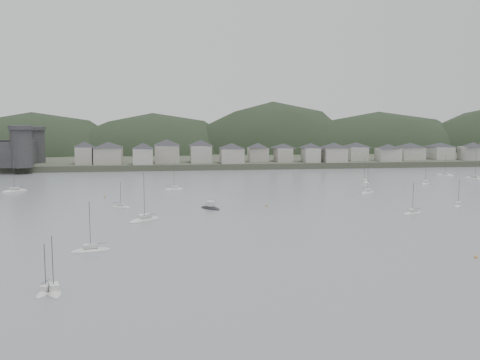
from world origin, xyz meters
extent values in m
plane|color=slate|center=(0.00, 0.00, 0.00)|extent=(900.00, 900.00, 0.00)
cube|color=#383D2D|center=(0.00, 295.00, 1.50)|extent=(900.00, 250.00, 3.00)
ellipsoid|color=black|center=(-110.87, 271.94, -10.14)|extent=(138.98, 92.48, 81.13)
ellipsoid|color=black|center=(-32.30, 272.87, -9.97)|extent=(132.08, 90.41, 79.74)
ellipsoid|color=black|center=(50.65, 272.93, -12.68)|extent=(133.88, 88.37, 101.41)
ellipsoid|color=black|center=(125.95, 267.91, -10.32)|extent=(165.81, 81.78, 82.55)
cylinder|color=#2E2E30|center=(-92.00, 166.00, 12.00)|extent=(10.00, 10.00, 18.00)
cylinder|color=#2E2E30|center=(-92.00, 194.00, 11.50)|extent=(10.00, 10.00, 17.00)
cube|color=#2E2E30|center=(-92.00, 180.00, 9.00)|extent=(3.50, 30.00, 12.00)
cube|color=gray|center=(-65.00, 181.96, 7.29)|extent=(8.34, 12.91, 8.59)
pyramid|color=#2A2A30|center=(-65.00, 181.96, 13.09)|extent=(15.78, 15.78, 3.01)
cube|color=gray|center=(-53.32, 181.32, 7.18)|extent=(13.68, 13.35, 8.36)
pyramid|color=#2A2A30|center=(-53.32, 181.32, 12.82)|extent=(20.07, 20.07, 2.93)
cube|color=#9B9992|center=(-35.57, 176.02, 7.04)|extent=(9.78, 10.20, 8.08)
pyramid|color=#2A2A30|center=(-35.57, 176.02, 12.49)|extent=(14.83, 14.83, 2.83)
cube|color=gray|center=(-23.51, 185.65, 7.55)|extent=(12.59, 13.33, 9.09)
pyramid|color=#2A2A30|center=(-23.51, 185.65, 13.68)|extent=(19.24, 19.24, 3.18)
cube|color=#9B9992|center=(-5.75, 184.10, 7.43)|extent=(10.74, 12.17, 8.87)
pyramid|color=#2A2A30|center=(-5.75, 184.10, 13.42)|extent=(17.01, 17.01, 3.10)
cube|color=gray|center=(9.92, 177.53, 6.85)|extent=(11.63, 12.09, 7.69)
pyramid|color=#2A2A30|center=(9.92, 177.53, 12.04)|extent=(17.61, 17.61, 2.69)
cube|color=gray|center=(25.25, 186.19, 6.72)|extent=(10.37, 9.35, 7.44)
pyramid|color=#2A2A30|center=(25.25, 186.19, 11.74)|extent=(14.65, 14.65, 2.60)
cube|color=gray|center=(38.63, 183.79, 6.61)|extent=(8.24, 12.20, 7.22)
pyramid|color=#2A2A30|center=(38.63, 183.79, 11.48)|extent=(15.17, 15.17, 2.53)
cube|color=#9B9992|center=(52.50, 178.55, 6.73)|extent=(8.06, 10.91, 7.46)
pyramid|color=#2A2A30|center=(52.50, 178.55, 11.77)|extent=(14.08, 14.08, 2.61)
cube|color=gray|center=(64.81, 177.06, 6.83)|extent=(11.73, 11.78, 7.66)
pyramid|color=#2A2A30|center=(64.81, 177.06, 12.00)|extent=(17.46, 17.46, 2.68)
cube|color=#9B9992|center=(80.64, 186.91, 6.67)|extent=(10.19, 13.02, 7.33)
pyramid|color=#2A2A30|center=(80.64, 186.91, 11.62)|extent=(17.23, 17.23, 2.57)
cube|color=#9B9992|center=(95.55, 178.06, 6.44)|extent=(11.70, 9.81, 6.88)
pyramid|color=#2A2A30|center=(95.55, 178.06, 11.08)|extent=(15.97, 15.97, 2.41)
cube|color=#9B9992|center=(112.40, 186.91, 6.50)|extent=(12.83, 12.48, 7.00)
pyramid|color=#2A2A30|center=(112.40, 186.91, 11.22)|extent=(18.79, 18.79, 2.45)
cube|color=#9B9992|center=(130.73, 187.42, 6.48)|extent=(11.07, 13.50, 6.97)
pyramid|color=#2A2A30|center=(130.73, 187.42, 11.19)|extent=(18.25, 18.25, 2.44)
cube|color=#9B9992|center=(146.02, 179.72, 6.67)|extent=(13.75, 9.12, 7.34)
pyramid|color=#2A2A30|center=(146.02, 179.72, 11.62)|extent=(16.97, 16.97, 2.57)
ellipsoid|color=beige|center=(46.62, 79.97, 0.05)|extent=(7.88, 7.13, 1.62)
cube|color=silver|center=(46.62, 79.97, 1.16)|extent=(3.31, 3.17, 0.70)
cylinder|color=#3F3F42|center=(46.62, 79.97, 5.25)|extent=(0.12, 0.12, 10.10)
cylinder|color=#3F3F42|center=(45.50, 80.89, 1.71)|extent=(2.87, 2.39, 0.10)
ellipsoid|color=beige|center=(-42.34, -20.00, 0.05)|extent=(4.31, 7.35, 1.40)
cube|color=silver|center=(-42.34, -20.00, 1.05)|extent=(2.23, 2.81, 0.70)
cylinder|color=#3F3F42|center=(-42.34, -20.00, 4.58)|extent=(0.12, 0.12, 8.75)
cylinder|color=#3F3F42|center=(-42.73, -21.20, 1.60)|extent=(1.07, 3.03, 0.10)
ellipsoid|color=beige|center=(-38.13, 60.05, 0.05)|extent=(6.21, 3.64, 1.18)
cube|color=silver|center=(-38.13, 60.05, 0.94)|extent=(2.37, 1.88, 0.70)
cylinder|color=#3F3F42|center=(-38.13, 60.05, 3.90)|extent=(0.12, 0.12, 7.39)
cylinder|color=#3F3F42|center=(-39.14, 59.71, 1.49)|extent=(2.56, 0.93, 0.10)
ellipsoid|color=beige|center=(56.54, 109.69, 0.05)|extent=(3.00, 8.05, 1.58)
cube|color=silver|center=(56.54, 109.69, 1.14)|extent=(1.90, 2.87, 0.70)
cylinder|color=#3F3F42|center=(56.54, 109.69, 5.14)|extent=(0.12, 0.12, 9.88)
cylinder|color=#3F3F42|center=(56.63, 111.11, 1.69)|extent=(0.32, 3.56, 0.10)
ellipsoid|color=beige|center=(-40.07, 5.93, 0.05)|extent=(8.43, 4.48, 1.61)
cube|color=silver|center=(-40.07, 5.93, 1.15)|extent=(3.17, 2.41, 0.70)
cylinder|color=#3F3F42|center=(-40.07, 5.93, 5.23)|extent=(0.12, 0.12, 10.06)
cylinder|color=#3F3F42|center=(-38.66, 5.58, 1.70)|extent=(3.53, 0.99, 0.10)
ellipsoid|color=beige|center=(103.65, 131.14, 0.05)|extent=(7.60, 6.09, 1.50)
cube|color=silver|center=(103.65, 131.14, 1.10)|extent=(3.10, 2.81, 0.70)
cylinder|color=#3F3F42|center=(103.65, 131.14, 4.89)|extent=(0.12, 0.12, 9.38)
cylinder|color=#3F3F42|center=(102.52, 130.41, 1.65)|extent=(2.89, 1.92, 0.10)
ellipsoid|color=beige|center=(63.29, 48.30, 0.05)|extent=(5.71, 6.19, 1.28)
cube|color=silver|center=(63.29, 48.30, 0.99)|extent=(2.52, 2.62, 0.70)
cylinder|color=#3F3F42|center=(63.29, 48.30, 4.20)|extent=(0.12, 0.12, 7.99)
cylinder|color=#3F3F42|center=(64.04, 47.42, 1.54)|extent=(1.95, 2.25, 0.10)
ellipsoid|color=beige|center=(79.34, 101.73, 0.05)|extent=(7.01, 7.73, 1.59)
cube|color=silver|center=(79.34, 101.73, 1.14)|extent=(3.11, 3.25, 0.70)
cylinder|color=#3F3F42|center=(79.34, 101.73, 5.16)|extent=(0.12, 0.12, 9.91)
cylinder|color=#3F3F42|center=(78.43, 102.83, 1.69)|extent=(2.35, 2.81, 0.10)
ellipsoid|color=beige|center=(-21.53, 98.57, 0.05)|extent=(7.45, 3.72, 1.43)
cube|color=silver|center=(-21.53, 98.57, 1.06)|extent=(2.77, 2.06, 0.70)
cylinder|color=#3F3F42|center=(-21.53, 98.57, 4.66)|extent=(0.12, 0.12, 8.92)
cylinder|color=#3F3F42|center=(-22.78, 98.84, 1.61)|extent=(3.16, 0.77, 0.10)
ellipsoid|color=beige|center=(-30.37, 37.69, 0.05)|extent=(9.61, 8.81, 1.98)
cube|color=silver|center=(-30.37, 37.69, 1.34)|extent=(4.05, 3.90, 0.70)
cylinder|color=#3F3F42|center=(-30.37, 37.69, 6.39)|extent=(0.12, 0.12, 12.38)
cylinder|color=#3F3F42|center=(-29.01, 36.54, 1.89)|extent=(3.47, 2.95, 0.10)
ellipsoid|color=beige|center=(109.08, 115.42, 0.05)|extent=(7.22, 10.00, 1.93)
cube|color=silver|center=(109.08, 115.42, 1.32)|extent=(3.45, 3.98, 0.70)
cylinder|color=#3F3F42|center=(109.08, 115.42, 6.24)|extent=(0.12, 0.12, 12.08)
cylinder|color=#3F3F42|center=(108.27, 113.88, 1.87)|extent=(2.10, 3.90, 0.10)
ellipsoid|color=beige|center=(-79.04, 100.95, 0.05)|extent=(9.29, 7.36, 1.83)
cube|color=silver|center=(-79.04, 100.95, 1.26)|extent=(3.78, 3.41, 0.70)
cylinder|color=#3F3F42|center=(-79.04, 100.95, 5.91)|extent=(0.12, 0.12, 11.42)
cylinder|color=#3F3F42|center=(-77.65, 100.07, 1.81)|extent=(3.53, 2.28, 0.10)
ellipsoid|color=beige|center=(43.71, 37.93, 0.05)|extent=(7.21, 4.44, 1.37)
cube|color=silver|center=(43.71, 37.93, 1.04)|extent=(2.78, 2.25, 0.70)
cylinder|color=#3F3F42|center=(43.71, 37.93, 4.49)|extent=(0.12, 0.12, 8.59)
cylinder|color=#3F3F42|center=(44.87, 37.50, 1.59)|extent=(2.93, 1.16, 0.10)
ellipsoid|color=beige|center=(-43.49, -20.00, 0.05)|extent=(3.31, 6.29, 1.20)
cube|color=silver|center=(-43.49, -20.00, 0.95)|extent=(1.79, 2.36, 0.70)
cylinder|color=#3F3F42|center=(-43.49, -20.00, 3.95)|extent=(0.12, 0.12, 7.51)
cylinder|color=#3F3F42|center=(-43.75, -18.95, 1.50)|extent=(0.75, 2.65, 0.10)
ellipsoid|color=black|center=(-11.76, 54.25, 0.05)|extent=(6.81, 7.86, 1.70)
cube|color=silver|center=(-11.76, 54.25, 1.55)|extent=(3.11, 3.15, 1.40)
cylinder|color=#3F3F42|center=(-11.76, 54.25, 2.45)|extent=(0.10, 0.10, 1.20)
sphere|color=#C18240|center=(-45.09, 81.37, 0.15)|extent=(0.70, 0.70, 0.70)
sphere|color=#C18240|center=(34.31, -9.38, 0.15)|extent=(0.70, 0.70, 0.70)
sphere|color=#C18240|center=(62.04, 120.26, 0.15)|extent=(0.70, 0.70, 0.70)
sphere|color=#C18240|center=(5.60, 56.27, 0.15)|extent=(0.70, 0.70, 0.70)
camera|label=1|loc=(-25.06, -105.55, 27.13)|focal=41.08mm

